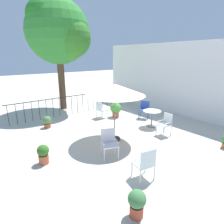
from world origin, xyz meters
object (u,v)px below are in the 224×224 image
(cafe_table_0, at_px, (152,115))
(patio_chair_4, at_px, (166,123))
(patio_chair_3, at_px, (145,108))
(patio_chair_2, at_px, (145,162))
(potted_plant_5, at_px, (137,202))
(patio_umbrella_0, at_px, (115,90))
(potted_plant_1, at_px, (43,154))
(patio_chair_0, at_px, (101,109))
(potted_plant_0, at_px, (47,121))
(potted_plant_4, at_px, (116,109))
(shade_tree, at_px, (59,32))
(patio_chair_1, at_px, (109,141))

(cafe_table_0, height_order, patio_chair_4, patio_chair_4)
(cafe_table_0, relative_size, patio_chair_3, 0.90)
(patio_chair_2, distance_m, potted_plant_5, 1.24)
(patio_chair_3, bearing_deg, patio_umbrella_0, -69.19)
(patio_chair_4, bearing_deg, potted_plant_1, -101.82)
(patio_chair_0, relative_size, potted_plant_0, 1.61)
(patio_umbrella_0, height_order, potted_plant_4, patio_umbrella_0)
(shade_tree, xyz_separation_m, patio_chair_1, (6.32, -1.41, -3.91))
(patio_chair_2, bearing_deg, cafe_table_0, 127.58)
(patio_umbrella_0, xyz_separation_m, patio_chair_2, (2.41, -0.97, -1.43))
(patio_chair_1, bearing_deg, patio_umbrella_0, 132.22)
(patio_chair_4, xyz_separation_m, potted_plant_5, (2.17, -3.90, -0.19))
(patio_chair_1, distance_m, potted_plant_0, 3.82)
(shade_tree, bearing_deg, patio_chair_4, 12.59)
(patio_chair_2, distance_m, potted_plant_1, 3.03)
(potted_plant_5, bearing_deg, potted_plant_4, 143.93)
(patio_umbrella_0, relative_size, potted_plant_0, 4.08)
(patio_chair_0, xyz_separation_m, potted_plant_5, (5.66, -3.15, -0.17))
(potted_plant_4, bearing_deg, patio_chair_2, -31.69)
(potted_plant_1, bearing_deg, patio_chair_2, 35.85)
(shade_tree, distance_m, potted_plant_1, 7.53)
(patio_chair_3, bearing_deg, patio_chair_1, -63.10)
(potted_plant_0, bearing_deg, potted_plant_4, 77.85)
(cafe_table_0, distance_m, patio_chair_2, 4.05)
(patio_chair_0, relative_size, patio_chair_3, 0.98)
(patio_chair_4, bearing_deg, potted_plant_4, -179.18)
(patio_umbrella_0, relative_size, patio_chair_4, 2.45)
(patio_chair_2, xyz_separation_m, potted_plant_5, (0.69, -1.02, -0.18))
(patio_chair_1, bearing_deg, potted_plant_4, 137.24)
(potted_plant_1, bearing_deg, patio_chair_3, 100.69)
(patio_umbrella_0, height_order, patio_chair_3, patio_umbrella_0)
(shade_tree, relative_size, patio_chair_0, 7.02)
(patio_chair_3, height_order, potted_plant_1, patio_chair_3)
(cafe_table_0, height_order, patio_chair_3, patio_chair_3)
(potted_plant_0, bearing_deg, patio_chair_4, 42.00)
(potted_plant_1, height_order, potted_plant_4, potted_plant_4)
(patio_chair_4, relative_size, potted_plant_0, 1.66)
(patio_chair_1, bearing_deg, cafe_table_0, 105.84)
(patio_chair_3, height_order, patio_chair_4, patio_chair_4)
(potted_plant_1, relative_size, potted_plant_5, 0.99)
(patio_chair_3, height_order, potted_plant_4, patio_chair_3)
(patio_umbrella_0, relative_size, patio_chair_0, 2.53)
(patio_chair_0, relative_size, patio_chair_2, 0.96)
(shade_tree, bearing_deg, potted_plant_0, -38.49)
(shade_tree, bearing_deg, cafe_table_0, 17.96)
(patio_chair_4, distance_m, potted_plant_4, 3.12)
(shade_tree, height_order, potted_plant_5, shade_tree)
(patio_chair_2, bearing_deg, patio_umbrella_0, 158.13)
(potted_plant_0, height_order, potted_plant_4, potted_plant_4)
(patio_chair_4, bearing_deg, cafe_table_0, 161.77)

